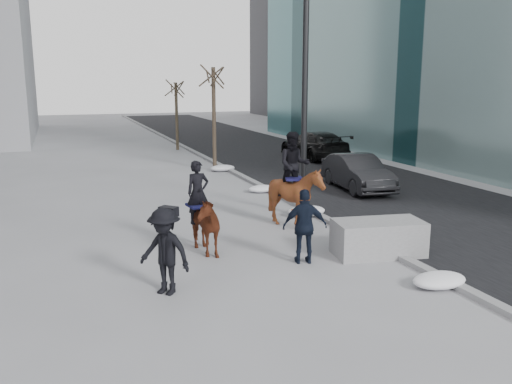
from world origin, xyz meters
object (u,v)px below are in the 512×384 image
object	(u,v)px
planter	(378,238)
mounted_left	(200,219)
car_near	(357,172)
mounted_right	(295,190)

from	to	relation	value
planter	mounted_left	world-z (taller)	mounted_left
planter	mounted_left	distance (m)	4.38
car_near	mounted_left	distance (m)	9.48
planter	mounted_left	xyz separation A→B (m)	(-4.03, 1.68, 0.42)
mounted_right	car_near	bearing A→B (deg)	42.71
planter	mounted_right	xyz separation A→B (m)	(-0.86, 3.01, 0.68)
car_near	mounted_left	world-z (taller)	mounted_left
planter	car_near	distance (m)	8.08
planter	car_near	world-z (taller)	car_near
car_near	planter	bearing A→B (deg)	-110.77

